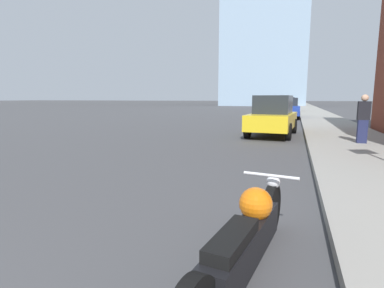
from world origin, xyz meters
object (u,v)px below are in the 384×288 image
object	(u,v)px
parked_car_black	(288,105)
pedestrian	(363,119)
parked_car_yellow	(273,116)
parked_car_blue	(287,108)
motorcycle	(247,238)

from	to	relation	value
parked_car_black	pedestrian	size ratio (longest dim) A/B	2.69
parked_car_black	pedestrian	xyz separation A→B (m)	(2.96, -27.08, 0.09)
parked_car_yellow	parked_car_blue	size ratio (longest dim) A/B	0.94
parked_car_blue	pedestrian	distance (m)	14.39
pedestrian	parked_car_black	bearing A→B (deg)	96.25
motorcycle	pedestrian	xyz separation A→B (m)	(2.45, 8.43, 0.58)
pedestrian	parked_car_yellow	bearing A→B (deg)	142.14
parked_car_yellow	parked_car_black	bearing A→B (deg)	94.34
parked_car_yellow	pedestrian	bearing A→B (deg)	-33.47
parked_car_black	motorcycle	bearing A→B (deg)	-89.66
parked_car_blue	parked_car_black	distance (m)	12.95
parked_car_yellow	pedestrian	xyz separation A→B (m)	(2.98, -2.32, 0.10)
motorcycle	parked_car_yellow	size ratio (longest dim) A/B	0.62
parked_car_yellow	parked_car_black	distance (m)	24.76
parked_car_yellow	parked_car_blue	world-z (taller)	parked_car_yellow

